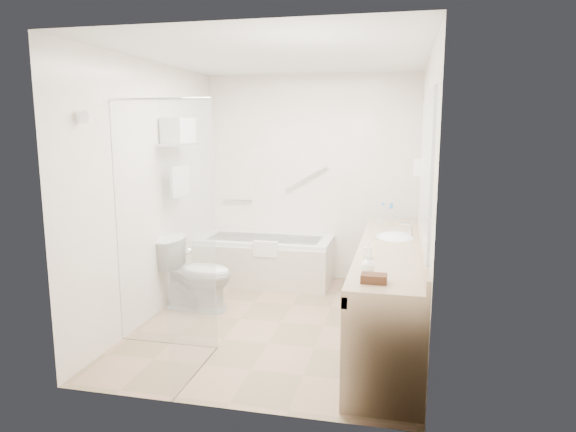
% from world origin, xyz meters
% --- Properties ---
extents(floor, '(3.20, 3.20, 0.00)m').
position_xyz_m(floor, '(0.00, 0.00, 0.00)').
color(floor, '#A28064').
rests_on(floor, ground).
extents(ceiling, '(2.60, 3.20, 0.10)m').
position_xyz_m(ceiling, '(0.00, 0.00, 2.50)').
color(ceiling, silver).
rests_on(ceiling, wall_back).
extents(wall_back, '(2.60, 0.10, 2.50)m').
position_xyz_m(wall_back, '(0.00, 1.60, 1.25)').
color(wall_back, white).
rests_on(wall_back, ground).
extents(wall_front, '(2.60, 0.10, 2.50)m').
position_xyz_m(wall_front, '(0.00, -1.60, 1.25)').
color(wall_front, white).
rests_on(wall_front, ground).
extents(wall_left, '(0.10, 3.20, 2.50)m').
position_xyz_m(wall_left, '(-1.30, 0.00, 1.25)').
color(wall_left, white).
rests_on(wall_left, ground).
extents(wall_right, '(0.10, 3.20, 2.50)m').
position_xyz_m(wall_right, '(1.30, 0.00, 1.25)').
color(wall_right, white).
rests_on(wall_right, ground).
extents(bathtub, '(1.60, 0.73, 0.59)m').
position_xyz_m(bathtub, '(-0.50, 1.24, 0.28)').
color(bathtub, white).
rests_on(bathtub, floor).
extents(grab_bar_short, '(0.40, 0.03, 0.03)m').
position_xyz_m(grab_bar_short, '(-0.95, 1.56, 0.95)').
color(grab_bar_short, silver).
rests_on(grab_bar_short, wall_back).
extents(grab_bar_long, '(0.53, 0.03, 0.33)m').
position_xyz_m(grab_bar_long, '(-0.05, 1.56, 1.25)').
color(grab_bar_long, silver).
rests_on(grab_bar_long, wall_back).
extents(shower_enclosure, '(0.96, 0.91, 2.11)m').
position_xyz_m(shower_enclosure, '(-0.63, -0.93, 1.07)').
color(shower_enclosure, silver).
rests_on(shower_enclosure, floor).
extents(towel_shelf, '(0.24, 0.55, 0.81)m').
position_xyz_m(towel_shelf, '(-1.17, 0.35, 1.75)').
color(towel_shelf, silver).
rests_on(towel_shelf, wall_left).
extents(vanity_counter, '(0.55, 2.70, 0.95)m').
position_xyz_m(vanity_counter, '(1.02, -0.15, 0.64)').
color(vanity_counter, tan).
rests_on(vanity_counter, floor).
extents(sink, '(0.40, 0.52, 0.14)m').
position_xyz_m(sink, '(1.05, 0.25, 0.82)').
color(sink, white).
rests_on(sink, vanity_counter).
extents(faucet, '(0.03, 0.03, 0.14)m').
position_xyz_m(faucet, '(1.20, 0.25, 0.93)').
color(faucet, silver).
rests_on(faucet, vanity_counter).
extents(mirror, '(0.02, 2.00, 1.20)m').
position_xyz_m(mirror, '(1.29, -0.15, 1.55)').
color(mirror, silver).
rests_on(mirror, wall_right).
extents(hairdryer_unit, '(0.08, 0.10, 0.18)m').
position_xyz_m(hairdryer_unit, '(1.25, 1.05, 1.45)').
color(hairdryer_unit, white).
rests_on(hairdryer_unit, wall_right).
extents(toilet, '(0.79, 0.48, 0.75)m').
position_xyz_m(toilet, '(-0.95, 0.18, 0.37)').
color(toilet, white).
rests_on(toilet, floor).
extents(amenity_basket, '(0.17, 0.12, 0.06)m').
position_xyz_m(amenity_basket, '(0.94, -1.27, 0.88)').
color(amenity_basket, '#4C291B').
rests_on(amenity_basket, vanity_counter).
extents(soap_bottle_a, '(0.08, 0.14, 0.06)m').
position_xyz_m(soap_bottle_a, '(0.86, -0.61, 0.88)').
color(soap_bottle_a, white).
rests_on(soap_bottle_a, vanity_counter).
extents(soap_bottle_b, '(0.14, 0.16, 0.10)m').
position_xyz_m(soap_bottle_b, '(0.89, -1.04, 0.90)').
color(soap_bottle_b, white).
rests_on(soap_bottle_b, vanity_counter).
extents(water_bottle_left, '(0.06, 0.06, 0.19)m').
position_xyz_m(water_bottle_left, '(1.00, 1.10, 0.94)').
color(water_bottle_left, silver).
rests_on(water_bottle_left, vanity_counter).
extents(water_bottle_mid, '(0.06, 0.06, 0.20)m').
position_xyz_m(water_bottle_mid, '(0.90, 1.10, 0.94)').
color(water_bottle_mid, silver).
rests_on(water_bottle_mid, vanity_counter).
extents(water_bottle_right, '(0.06, 0.06, 0.21)m').
position_xyz_m(water_bottle_right, '(1.00, 0.80, 0.95)').
color(water_bottle_right, silver).
rests_on(water_bottle_right, vanity_counter).
extents(drinking_glass_near, '(0.08, 0.08, 0.09)m').
position_xyz_m(drinking_glass_near, '(0.89, 0.75, 0.90)').
color(drinking_glass_near, silver).
rests_on(drinking_glass_near, vanity_counter).
extents(drinking_glass_far, '(0.07, 0.07, 0.09)m').
position_xyz_m(drinking_glass_far, '(0.89, 0.11, 0.90)').
color(drinking_glass_far, silver).
rests_on(drinking_glass_far, vanity_counter).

